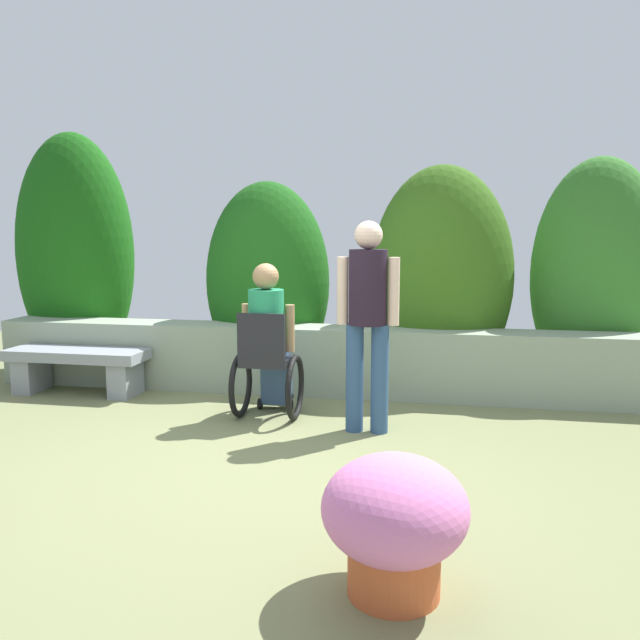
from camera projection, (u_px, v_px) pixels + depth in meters
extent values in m
plane|color=olive|center=(265.00, 457.00, 4.60)|extent=(11.36, 11.36, 0.00)
cube|color=gray|center=(315.00, 360.00, 6.36)|extent=(6.60, 0.44, 0.66)
ellipsoid|color=#165512|center=(75.00, 254.00, 7.27)|extent=(1.36, 0.95, 2.68)
ellipsoid|color=#1A5615|center=(267.00, 282.00, 6.85)|extent=(1.33, 0.93, 2.11)
ellipsoid|color=#346018|center=(441.00, 278.00, 6.51)|extent=(1.43, 1.00, 2.25)
ellipsoid|color=#337226|center=(597.00, 275.00, 6.40)|extent=(1.27, 0.89, 2.32)
cube|color=gray|center=(32.00, 374.00, 6.44)|extent=(0.20, 0.38, 0.34)
cube|color=gray|center=(126.00, 379.00, 6.26)|extent=(0.20, 0.38, 0.34)
cube|color=gray|center=(77.00, 354.00, 6.32)|extent=(1.38, 0.45, 0.10)
cube|color=black|center=(267.00, 361.00, 5.48)|extent=(0.40, 0.40, 0.06)
cube|color=black|center=(261.00, 338.00, 5.27)|extent=(0.40, 0.04, 0.40)
cube|color=black|center=(277.00, 397.00, 5.84)|extent=(0.28, 0.12, 0.03)
torus|color=black|center=(241.00, 385.00, 5.55)|extent=(0.05, 0.56, 0.56)
torus|color=black|center=(295.00, 387.00, 5.46)|extent=(0.05, 0.56, 0.56)
cylinder|color=black|center=(260.00, 404.00, 5.81)|extent=(0.03, 0.10, 0.10)
cylinder|color=black|center=(290.00, 405.00, 5.76)|extent=(0.03, 0.10, 0.10)
cube|color=#375274|center=(270.00, 346.00, 5.56)|extent=(0.30, 0.40, 0.16)
cube|color=#375274|center=(276.00, 380.00, 5.80)|extent=(0.26, 0.14, 0.43)
cylinder|color=#248C59|center=(266.00, 319.00, 5.41)|extent=(0.30, 0.30, 0.50)
cylinder|color=#A37E54|center=(247.00, 327.00, 5.51)|extent=(0.08, 0.08, 0.40)
cylinder|color=#A37E54|center=(290.00, 328.00, 5.44)|extent=(0.08, 0.08, 0.40)
sphere|color=#A37E54|center=(266.00, 276.00, 5.36)|extent=(0.22, 0.22, 0.22)
cylinder|color=#2F4E77|center=(355.00, 378.00, 5.13)|extent=(0.14, 0.14, 0.87)
cylinder|color=#2F4E77|center=(380.00, 379.00, 5.09)|extent=(0.14, 0.14, 0.87)
cylinder|color=black|center=(368.00, 287.00, 5.01)|extent=(0.30, 0.30, 0.59)
cylinder|color=beige|center=(343.00, 291.00, 5.05)|extent=(0.09, 0.09, 0.53)
cylinder|color=beige|center=(394.00, 292.00, 4.98)|extent=(0.09, 0.09, 0.53)
sphere|color=beige|center=(369.00, 235.00, 4.95)|extent=(0.22, 0.22, 0.22)
cylinder|color=#BF542C|center=(394.00, 565.00, 2.85)|extent=(0.41, 0.41, 0.27)
ellipsoid|color=#35572D|center=(395.00, 524.00, 2.82)|extent=(0.45, 0.45, 0.16)
ellipsoid|color=pink|center=(395.00, 508.00, 2.81)|extent=(0.65, 0.65, 0.47)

